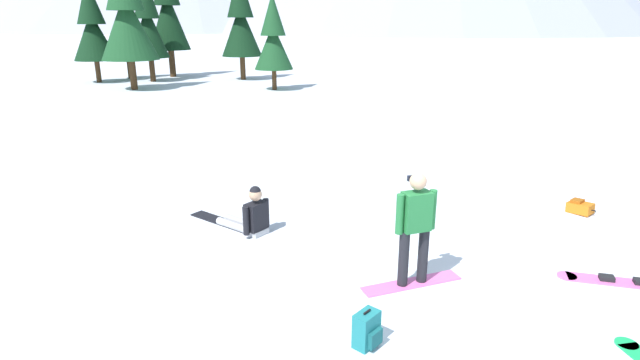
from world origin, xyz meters
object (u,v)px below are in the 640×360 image
Objects in this scene: backpack_teal at (367,330)px; pine_tree_short at (241,20)px; pine_tree_slender at (125,33)px; pine_tree_broad at (92,27)px; pine_tree_tall at (273,38)px; pine_tree_twin at (126,14)px; loose_snowboard_near_left at (624,282)px; pine_tree_young at (147,21)px; pine_tree_leaning at (167,9)px; backpack_orange at (580,207)px; snowboarder_foreground at (415,227)px; snowboarder_midground at (249,216)px.

pine_tree_short is at bearing 95.36° from backpack_teal.
pine_tree_slender is 0.88× the size of pine_tree_broad.
pine_tree_tall is at bearing -69.26° from pine_tree_short.
pine_tree_twin is (-8.35, 23.62, 3.74)m from backpack_teal.
loose_snowboard_near_left is 0.28× the size of pine_tree_young.
pine_tree_tall is (-4.76, 21.66, 2.71)m from loose_snowboard_near_left.
pine_tree_short is 8.72m from pine_tree_broad.
loose_snowboard_near_left is 0.34× the size of pine_tree_slender.
pine_tree_young reaches higher than backpack_teal.
backpack_orange is at bearing -64.57° from pine_tree_leaning.
pine_tree_slender is at bearing 169.07° from pine_tree_short.
pine_tree_short reaches higher than backpack_orange.
pine_tree_twin is (-9.29, 22.25, 3.05)m from snowboarder_foreground.
loose_snowboard_near_left is at bearing -75.98° from pine_tree_short.
loose_snowboard_near_left is (5.55, -2.48, -0.29)m from snowboarder_midground.
pine_tree_tall is 9.91m from pine_tree_leaning.
pine_tree_young is at bearing -175.48° from pine_tree_short.
snowboarder_midground is at bearing -177.84° from backpack_orange.
snowboarder_foreground is 0.33× the size of pine_tree_slender.
pine_tree_slender is 11.26m from pine_tree_tall.
pine_tree_slender is (-14.00, 28.10, 2.84)m from loose_snowboard_near_left.
pine_tree_slender is at bearing 134.65° from pine_tree_young.
pine_tree_broad reaches higher than backpack_teal.
pine_tree_young reaches higher than snowboarder_foreground.
backpack_orange is 25.40m from pine_tree_short.
snowboarder_midground is 27.10m from pine_tree_slender.
pine_tree_young is (-6.62, 23.77, 3.24)m from snowboarder_midground.
snowboarder_foreground is 0.95× the size of loose_snowboard_near_left.
pine_tree_broad is (-3.19, -0.12, -0.29)m from pine_tree_young.
pine_tree_tall reaches higher than backpack_teal.
pine_tree_short is at bearing 4.52° from pine_tree_young.
backpack_teal is 22.88m from pine_tree_tall.
pine_tree_tall is (-1.64, 21.36, 1.83)m from snowboarder_foreground.
pine_tree_young is at bearing 86.30° from pine_tree_twin.
loose_snowboard_near_left is 0.36× the size of pine_tree_tall.
pine_tree_short reaches higher than pine_tree_tall.
snowboarder_midground is 0.86× the size of loose_snowboard_near_left.
snowboarder_foreground is at bearing 174.42° from loose_snowboard_near_left.
loose_snowboard_near_left is at bearing -63.52° from pine_tree_slender.
pine_tree_leaning reaches higher than snowboarder_midground.
pine_tree_slender is 7.51m from pine_tree_short.
pine_tree_slender reaches higher than backpack_teal.
pine_tree_twin reaches higher than backpack_orange.
backpack_orange is 1.17× the size of backpack_teal.
pine_tree_tall is 0.63× the size of pine_tree_leaning.
pine_tree_twin is at bearing -144.28° from pine_tree_short.
backpack_teal is at bearing -73.46° from pine_tree_young.
pine_tree_tall is (0.79, 19.19, 2.43)m from snowboarder_midground.
loose_snowboard_near_left is 2.91m from backpack_orange.
pine_tree_leaning is at bearing 102.51° from snowboarder_midground.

